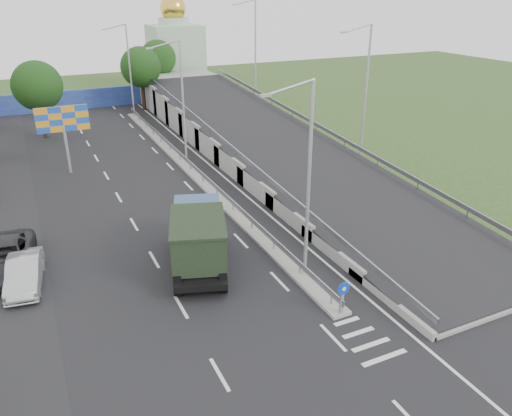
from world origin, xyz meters
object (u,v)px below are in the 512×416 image
billboard (63,123)px  dump_truck (198,236)px  church (176,52)px  parked_car_b (24,273)px  sign_bollard (342,298)px  lamp_post_near (306,173)px  lamp_post_mid (181,97)px  parked_car_c (5,257)px  lamp_post_far (128,65)px

billboard → dump_truck: (4.65, -18.56, -2.44)m
billboard → church: bearing=59.3°
church → parked_car_b: bearing=-115.3°
sign_bollard → billboard: 27.53m
lamp_post_near → church: (9.89, 54.00, -0.50)m
lamp_post_near → dump_truck: lamp_post_near is taller
lamp_post_mid → parked_car_b: (-13.17, -14.75, -5.07)m
church → dump_truck: (-14.35, -50.56, -3.57)m
lamp_post_near → parked_car_c: bearing=152.3°
billboard → parked_car_c: billboard is taller
lamp_post_mid → parked_car_b: 20.42m
dump_truck → parked_car_c: dump_truck is taller
church → parked_car_c: 52.61m
church → parked_car_b: size_ratio=3.09×
lamp_post_near → parked_car_b: lamp_post_near is taller
lamp_post_mid → billboard: size_ratio=1.83×
church → parked_car_c: church is taller
parked_car_c → dump_truck: bearing=-14.5°
dump_truck → church: bearing=92.4°
sign_bollard → parked_car_b: bearing=145.2°
lamp_post_mid → lamp_post_far: bearing=90.0°
lamp_post_mid → parked_car_b: size_ratio=2.26×
billboard → dump_truck: billboard is taller
lamp_post_far → billboard: 20.24m
lamp_post_near → parked_car_b: (-13.17, 5.25, -5.07)m
lamp_post_mid → lamp_post_near: bearing=-90.0°
parked_car_c → sign_bollard: bearing=-31.0°
sign_bollard → lamp_post_near: bearing=88.4°
lamp_post_near → church: bearing=79.6°
lamp_post_mid → church: church is taller
parked_car_b → sign_bollard: bearing=-27.4°
lamp_post_near → parked_car_c: (-14.02, 7.36, -5.01)m
sign_bollard → lamp_post_mid: lamp_post_mid is taller
billboard → parked_car_c: 15.81m
dump_truck → parked_car_b: size_ratio=1.70×
lamp_post_near → parked_car_b: 15.06m
parked_car_c → lamp_post_far: bearing=74.6°
lamp_post_mid → sign_bollard: bearing=-90.3°
sign_bollard → parked_car_c: (-13.92, 11.19, -0.24)m
lamp_post_mid → lamp_post_far: same height
dump_truck → lamp_post_mid: bearing=93.1°
church → billboard: (-19.00, -32.00, -1.12)m
parked_car_c → lamp_post_mid: bearing=49.8°
lamp_post_mid → church: bearing=73.8°
lamp_post_mid → dump_truck: lamp_post_mid is taller
lamp_post_near → billboard: (-9.11, 22.00, -1.62)m
lamp_post_mid → church: 35.41m
lamp_post_mid → parked_car_c: bearing=-138.0°
billboard → lamp_post_mid: bearing=-12.4°
lamp_post_mid → billboard: (-9.11, 2.00, -1.62)m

